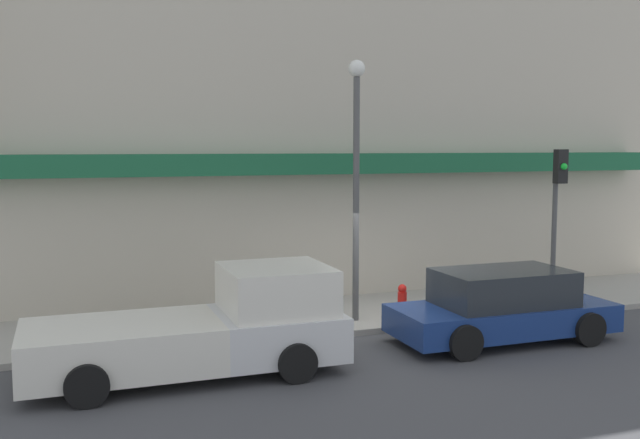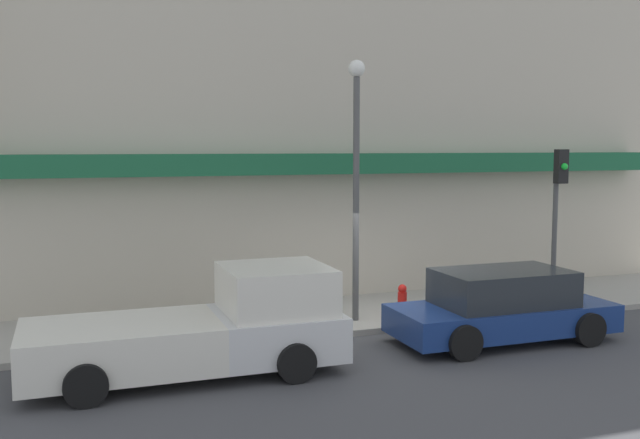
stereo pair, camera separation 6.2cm
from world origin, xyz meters
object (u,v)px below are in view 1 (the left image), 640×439
street_lamp (356,160)px  traffic_light (557,199)px  pickup_truck (208,328)px  fire_hydrant (402,300)px  parked_car (503,307)px

street_lamp → traffic_light: bearing=-3.3°
pickup_truck → traffic_light: size_ratio=1.44×
pickup_truck → traffic_light: 9.12m
pickup_truck → traffic_light: bearing=10.5°
pickup_truck → fire_hydrant: bearing=22.5°
fire_hydrant → traffic_light: size_ratio=0.19×
pickup_truck → parked_car: 6.00m
parked_car → fire_hydrant: parked_car is taller
fire_hydrant → street_lamp: street_lamp is taller
street_lamp → pickup_truck: bearing=-149.7°
street_lamp → fire_hydrant: bearing=0.1°
pickup_truck → parked_car: size_ratio=1.19×
pickup_truck → fire_hydrant: pickup_truck is taller
parked_car → street_lamp: size_ratio=0.81×
parked_car → traffic_light: size_ratio=1.22×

